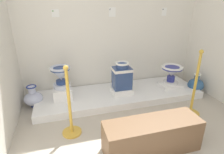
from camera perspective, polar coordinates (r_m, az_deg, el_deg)
wall_back at (r=3.55m, az=0.07°, el=20.42°), size 3.59×0.06×3.11m
display_platform at (r=3.46m, az=2.32°, el=-5.42°), size 2.95×0.90×0.12m
plinth_block_slender_white at (r=3.32m, az=-14.89°, el=-4.49°), size 0.31×0.39×0.19m
antique_toilet_slender_white at (r=3.19m, az=-15.45°, el=0.64°), size 0.33×0.33×0.37m
plinth_block_leftmost at (r=3.37m, az=2.96°, el=-4.12°), size 0.36×0.29×0.10m
antique_toilet_leftmost at (r=3.25m, az=3.06°, el=0.53°), size 0.32×0.26×0.48m
plinth_block_broad_patterned at (r=3.79m, az=17.35°, el=-2.38°), size 0.39×0.31×0.07m
antique_toilet_broad_patterned at (r=3.69m, az=17.84°, el=1.54°), size 0.40×0.40×0.36m
info_placard_first at (r=3.38m, az=-17.00°, el=18.23°), size 0.12×0.01×0.12m
info_placard_second at (r=3.52m, az=0.05°, el=19.32°), size 0.12×0.01×0.16m
info_placard_third at (r=3.93m, az=15.70°, el=18.74°), size 0.10×0.01×0.15m
decorative_vase_spare at (r=3.42m, az=-23.00°, el=-5.91°), size 0.31×0.31×0.38m
decorative_vase_corner at (r=3.97m, az=24.27°, el=-2.17°), size 0.30×0.30×0.39m
stanchion_post_near_left at (r=2.54m, az=-12.64°, el=-11.39°), size 0.26×0.26×0.97m
stanchion_post_near_right at (r=3.13m, az=23.56°, el=-5.83°), size 0.28×0.28×1.05m
museum_bench at (r=2.34m, az=12.12°, el=-17.21°), size 1.14×0.36×0.40m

